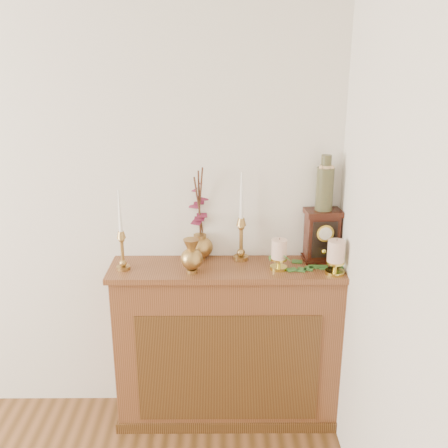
{
  "coord_description": "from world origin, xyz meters",
  "views": [
    {
      "loc": [
        1.36,
        -0.43,
        2.01
      ],
      "look_at": [
        1.38,
        2.05,
        1.18
      ],
      "focal_mm": 42.0,
      "sensor_mm": 36.0,
      "label": 1
    }
  ],
  "objects_px": {
    "candlestick_center": "(241,232)",
    "bud_vase": "(192,256)",
    "ginger_jar": "(199,216)",
    "mantel_clock": "(322,236)",
    "ceramic_vase": "(325,186)",
    "candlestick_left": "(122,244)"
  },
  "relations": [
    {
      "from": "bud_vase",
      "to": "mantel_clock",
      "type": "height_order",
      "value": "mantel_clock"
    },
    {
      "from": "ginger_jar",
      "to": "candlestick_center",
      "type": "bearing_deg",
      "value": -13.7
    },
    {
      "from": "bud_vase",
      "to": "ceramic_vase",
      "type": "height_order",
      "value": "ceramic_vase"
    },
    {
      "from": "candlestick_center",
      "to": "mantel_clock",
      "type": "bearing_deg",
      "value": -1.29
    },
    {
      "from": "ceramic_vase",
      "to": "candlestick_center",
      "type": "bearing_deg",
      "value": 179.05
    },
    {
      "from": "candlestick_center",
      "to": "bud_vase",
      "type": "distance_m",
      "value": 0.32
    },
    {
      "from": "candlestick_left",
      "to": "mantel_clock",
      "type": "height_order",
      "value": "candlestick_left"
    },
    {
      "from": "ginger_jar",
      "to": "ceramic_vase",
      "type": "xyz_separation_m",
      "value": [
        0.65,
        -0.06,
        0.18
      ]
    },
    {
      "from": "bud_vase",
      "to": "mantel_clock",
      "type": "xyz_separation_m",
      "value": [
        0.68,
        0.17,
        0.05
      ]
    },
    {
      "from": "bud_vase",
      "to": "ceramic_vase",
      "type": "xyz_separation_m",
      "value": [
        0.68,
        0.17,
        0.32
      ]
    },
    {
      "from": "candlestick_left",
      "to": "ginger_jar",
      "type": "relative_size",
      "value": 0.82
    },
    {
      "from": "candlestick_left",
      "to": "ceramic_vase",
      "type": "bearing_deg",
      "value": 6.74
    },
    {
      "from": "candlestick_left",
      "to": "ceramic_vase",
      "type": "relative_size",
      "value": 1.46
    },
    {
      "from": "candlestick_left",
      "to": "ginger_jar",
      "type": "distance_m",
      "value": 0.44
    },
    {
      "from": "ceramic_vase",
      "to": "bud_vase",
      "type": "bearing_deg",
      "value": -166.05
    },
    {
      "from": "candlestick_left",
      "to": "mantel_clock",
      "type": "xyz_separation_m",
      "value": [
        1.04,
        0.12,
        -0.0
      ]
    },
    {
      "from": "mantel_clock",
      "to": "ceramic_vase",
      "type": "xyz_separation_m",
      "value": [
        -0.0,
        0.0,
        0.27
      ]
    },
    {
      "from": "candlestick_left",
      "to": "ginger_jar",
      "type": "xyz_separation_m",
      "value": [
        0.39,
        0.18,
        0.09
      ]
    },
    {
      "from": "candlestick_center",
      "to": "bud_vase",
      "type": "xyz_separation_m",
      "value": [
        -0.26,
        -0.18,
        -0.07
      ]
    },
    {
      "from": "candlestick_left",
      "to": "ceramic_vase",
      "type": "height_order",
      "value": "ceramic_vase"
    },
    {
      "from": "candlestick_center",
      "to": "ginger_jar",
      "type": "xyz_separation_m",
      "value": [
        -0.22,
        0.05,
        0.07
      ]
    },
    {
      "from": "ginger_jar",
      "to": "ceramic_vase",
      "type": "height_order",
      "value": "ceramic_vase"
    }
  ]
}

